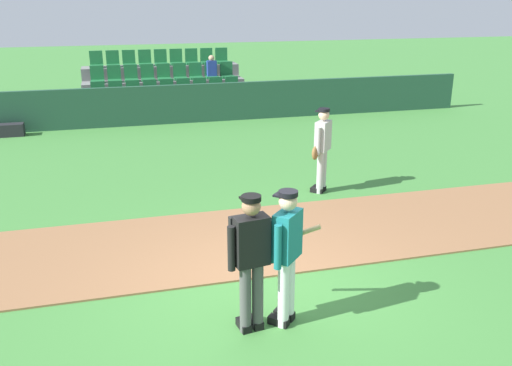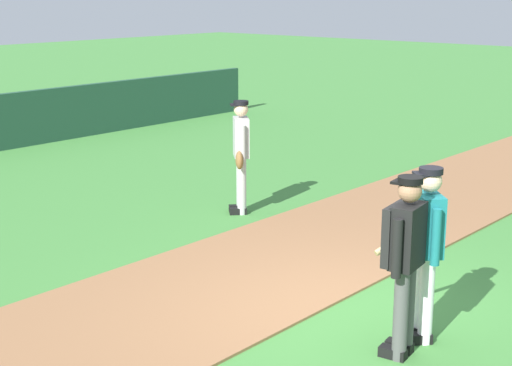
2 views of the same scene
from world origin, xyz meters
name	(u,v)px [view 2 (image 2 of 2)]	position (x,y,z in m)	size (l,w,h in m)	color
ground_plane	(350,319)	(0.00, 0.00, 0.00)	(80.00, 80.00, 0.00)	#42843A
infield_dirt_path	(233,280)	(0.00, 1.68, 0.01)	(28.00, 2.68, 0.03)	#936642
batter_teal_jersey	(426,247)	(0.08, -0.81, 0.97)	(0.74, 0.68, 1.76)	white
umpire_home_plate	(404,256)	(-0.38, -0.83, 1.00)	(0.58, 0.35, 1.76)	#4C4C4C
runner_grey_jersey	(241,153)	(2.24, 3.57, 0.96)	(0.55, 0.51, 1.76)	#B2B2B2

